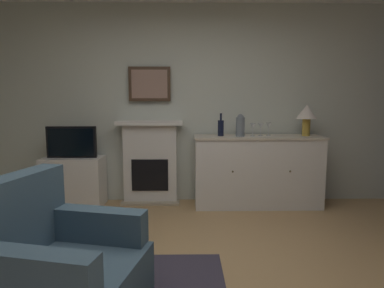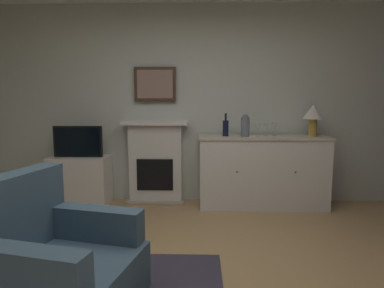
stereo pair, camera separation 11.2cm
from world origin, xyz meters
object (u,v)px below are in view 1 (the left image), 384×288
(wine_bottle, at_px, (221,128))
(wine_glass_left, at_px, (253,127))
(fireplace_unit, at_px, (150,162))
(armchair, at_px, (58,268))
(tv_set, at_px, (72,142))
(table_lamp, at_px, (307,114))
(wine_glass_center, at_px, (261,126))
(vase_decorative, at_px, (240,125))
(framed_picture, at_px, (150,84))
(sideboard_cabinet, at_px, (257,171))
(wine_glass_right, at_px, (269,126))
(tv_cabinet, at_px, (74,182))

(wine_bottle, distance_m, wine_glass_left, 0.40)
(fireplace_unit, height_order, armchair, fireplace_unit)
(tv_set, bearing_deg, wine_bottle, 0.27)
(table_lamp, xyz_separation_m, wine_glass_center, (-0.58, 0.01, -0.16))
(vase_decorative, bearing_deg, framed_picture, 166.81)
(wine_glass_center, bearing_deg, sideboard_cabinet, -167.94)
(wine_glass_left, bearing_deg, vase_decorative, -177.09)
(wine_glass_center, relative_size, wine_glass_right, 1.00)
(framed_picture, height_order, sideboard_cabinet, framed_picture)
(wine_bottle, height_order, tv_set, wine_bottle)
(table_lamp, relative_size, wine_glass_center, 2.42)
(vase_decorative, distance_m, tv_cabinet, 2.26)
(table_lamp, relative_size, tv_cabinet, 0.53)
(sideboard_cabinet, height_order, tv_set, tv_set)
(vase_decorative, relative_size, tv_set, 0.45)
(sideboard_cabinet, xyz_separation_m, tv_set, (-2.38, -0.01, 0.38))
(wine_bottle, xyz_separation_m, wine_glass_center, (0.51, 0.01, 0.01))
(fireplace_unit, relative_size, wine_glass_center, 6.67)
(wine_bottle, relative_size, wine_glass_right, 1.76)
(wine_glass_center, relative_size, tv_set, 0.27)
(framed_picture, distance_m, wine_glass_right, 1.65)
(wine_glass_center, bearing_deg, framed_picture, 171.42)
(fireplace_unit, distance_m, vase_decorative, 1.29)
(table_lamp, xyz_separation_m, wine_glass_right, (-0.47, 0.03, -0.16))
(wine_glass_center, height_order, wine_glass_right, same)
(framed_picture, height_order, vase_decorative, framed_picture)
(wine_glass_left, distance_m, vase_decorative, 0.16)
(wine_glass_right, xyz_separation_m, vase_decorative, (-0.38, -0.08, 0.02))
(fireplace_unit, xyz_separation_m, armchair, (-0.27, -2.50, -0.17))
(sideboard_cabinet, relative_size, wine_bottle, 5.64)
(wine_bottle, bearing_deg, vase_decorative, -11.89)
(table_lamp, relative_size, tv_set, 0.65)
(tv_set, bearing_deg, fireplace_unit, 10.77)
(wine_glass_left, relative_size, armchair, 0.17)
(framed_picture, bearing_deg, vase_decorative, -13.19)
(sideboard_cabinet, height_order, wine_glass_left, wine_glass_left)
(table_lamp, relative_size, vase_decorative, 1.42)
(wine_glass_left, distance_m, wine_glass_center, 0.12)
(sideboard_cabinet, bearing_deg, wine_glass_left, -152.50)
(table_lamp, height_order, tv_set, table_lamp)
(wine_bottle, distance_m, tv_cabinet, 2.02)
(tv_cabinet, bearing_deg, armchair, -73.18)
(fireplace_unit, bearing_deg, table_lamp, -5.03)
(sideboard_cabinet, height_order, wine_glass_right, wine_glass_right)
(vase_decorative, relative_size, tv_cabinet, 0.38)
(framed_picture, relative_size, wine_glass_left, 3.33)
(wine_glass_left, bearing_deg, tv_cabinet, 178.58)
(fireplace_unit, xyz_separation_m, table_lamp, (2.01, -0.18, 0.65))
(wine_bottle, xyz_separation_m, wine_glass_left, (0.40, -0.04, 0.01))
(wine_glass_center, height_order, armchair, wine_glass_center)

